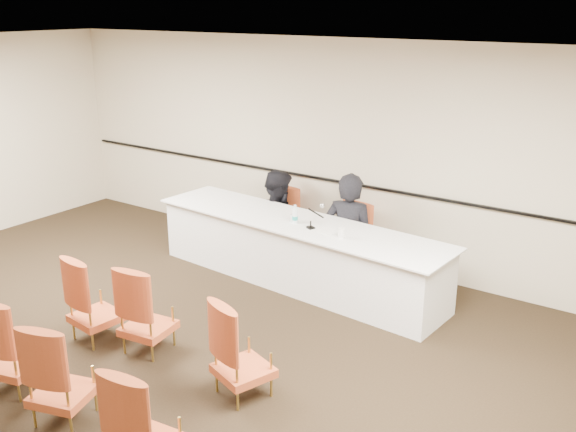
% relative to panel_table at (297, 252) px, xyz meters
% --- Properties ---
extents(floor, '(10.00, 10.00, 0.00)m').
position_rel_panel_table_xyz_m(floor, '(0.04, -2.92, -0.41)').
color(floor, black).
rests_on(floor, ground).
extents(ceiling, '(10.00, 10.00, 0.00)m').
position_rel_panel_table_xyz_m(ceiling, '(0.04, -2.92, 2.59)').
color(ceiling, silver).
rests_on(ceiling, ground).
extents(wall_back, '(10.00, 0.04, 3.00)m').
position_rel_panel_table_xyz_m(wall_back, '(0.04, 1.08, 1.09)').
color(wall_back, beige).
rests_on(wall_back, ground).
extents(wall_rail, '(9.80, 0.04, 0.03)m').
position_rel_panel_table_xyz_m(wall_rail, '(0.04, 1.04, 0.69)').
color(wall_rail, black).
rests_on(wall_rail, wall_back).
extents(panel_table, '(4.15, 1.23, 0.82)m').
position_rel_panel_table_xyz_m(panel_table, '(0.00, 0.00, 0.00)').
color(panel_table, white).
rests_on(panel_table, ground).
extents(panelist_main, '(0.76, 0.58, 1.87)m').
position_rel_panel_table_xyz_m(panelist_main, '(0.43, 0.56, 0.05)').
color(panelist_main, black).
rests_on(panelist_main, ground).
extents(panelist_main_chair, '(0.53, 0.53, 0.95)m').
position_rel_panel_table_xyz_m(panelist_main_chair, '(0.43, 0.56, 0.07)').
color(panelist_main_chair, '#A33F1D').
rests_on(panelist_main_chair, ground).
extents(panelist_second, '(0.98, 0.86, 1.72)m').
position_rel_panel_table_xyz_m(panelist_second, '(-0.77, 0.65, -0.03)').
color(panelist_second, black).
rests_on(panelist_second, ground).
extents(panelist_second_chair, '(0.53, 0.53, 0.95)m').
position_rel_panel_table_xyz_m(panelist_second_chair, '(-0.77, 0.65, 0.07)').
color(panelist_second_chair, '#A33F1D').
rests_on(panelist_second_chair, ground).
extents(papers, '(0.34, 0.28, 0.00)m').
position_rel_panel_table_xyz_m(papers, '(0.48, -0.09, 0.41)').
color(papers, white).
rests_on(papers, panel_table).
extents(microphone, '(0.19, 0.24, 0.30)m').
position_rel_panel_table_xyz_m(microphone, '(0.28, -0.13, 0.56)').
color(microphone, black).
rests_on(microphone, panel_table).
extents(water_bottle, '(0.09, 0.09, 0.24)m').
position_rel_panel_table_xyz_m(water_bottle, '(0.01, -0.07, 0.53)').
color(water_bottle, teal).
rests_on(water_bottle, panel_table).
extents(drinking_glass, '(0.08, 0.08, 0.10)m').
position_rel_panel_table_xyz_m(drinking_glass, '(-0.03, -0.06, 0.46)').
color(drinking_glass, silver).
rests_on(drinking_glass, panel_table).
extents(coffee_cup, '(0.09, 0.09, 0.12)m').
position_rel_panel_table_xyz_m(coffee_cup, '(0.75, -0.20, 0.47)').
color(coffee_cup, white).
rests_on(coffee_cup, panel_table).
extents(aud_chair_front_left, '(0.55, 0.55, 0.95)m').
position_rel_panel_table_xyz_m(aud_chair_front_left, '(-0.94, -2.43, 0.07)').
color(aud_chair_front_left, '#A33F1D').
rests_on(aud_chair_front_left, ground).
extents(aud_chair_front_mid, '(0.56, 0.56, 0.95)m').
position_rel_panel_table_xyz_m(aud_chair_front_mid, '(-0.31, -2.28, 0.07)').
color(aud_chair_front_mid, '#A33F1D').
rests_on(aud_chair_front_mid, ground).
extents(aud_chair_front_right, '(0.63, 0.63, 0.95)m').
position_rel_panel_table_xyz_m(aud_chair_front_right, '(0.99, -2.35, 0.07)').
color(aud_chair_front_right, '#A33F1D').
rests_on(aud_chair_front_right, ground).
extents(aud_chair_back_left, '(0.61, 0.61, 0.95)m').
position_rel_panel_table_xyz_m(aud_chair_back_left, '(-0.81, -3.47, 0.07)').
color(aud_chair_back_left, '#A33F1D').
rests_on(aud_chair_back_left, ground).
extents(aud_chair_back_mid, '(0.62, 0.62, 0.95)m').
position_rel_panel_table_xyz_m(aud_chair_back_mid, '(-0.04, -3.51, 0.07)').
color(aud_chair_back_mid, '#A33F1D').
rests_on(aud_chair_back_mid, ground).
extents(aud_chair_back_right, '(0.55, 0.55, 0.95)m').
position_rel_panel_table_xyz_m(aud_chair_back_right, '(1.04, -3.59, 0.07)').
color(aud_chair_back_right, '#A33F1D').
rests_on(aud_chair_back_right, ground).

